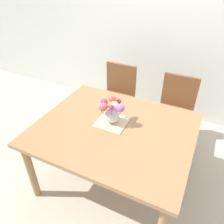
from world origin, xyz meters
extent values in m
plane|color=#B7AD99|center=(0.00, 0.00, 0.00)|extent=(12.00, 12.00, 0.00)
cube|color=silver|center=(0.00, 1.60, 1.40)|extent=(7.00, 0.10, 2.80)
cube|color=#9E7047|center=(0.00, 0.00, 0.72)|extent=(1.43, 1.19, 0.04)
cylinder|color=#9E7047|center=(-0.63, -0.51, 0.35)|extent=(0.07, 0.07, 0.70)
cylinder|color=#9E7047|center=(-0.63, 0.51, 0.35)|extent=(0.07, 0.07, 0.70)
cylinder|color=#9E7047|center=(0.63, 0.51, 0.35)|extent=(0.07, 0.07, 0.70)
cube|color=brown|center=(-0.39, 0.85, 0.46)|extent=(0.42, 0.42, 0.04)
cylinder|color=brown|center=(-0.21, 0.67, 0.22)|extent=(0.04, 0.04, 0.44)
cylinder|color=brown|center=(-0.57, 0.67, 0.22)|extent=(0.04, 0.04, 0.44)
cylinder|color=brown|center=(-0.21, 1.03, 0.22)|extent=(0.04, 0.04, 0.44)
cylinder|color=brown|center=(-0.57, 1.03, 0.22)|extent=(0.04, 0.04, 0.44)
cube|color=brown|center=(-0.39, 1.05, 0.69)|extent=(0.42, 0.04, 0.42)
cube|color=brown|center=(0.39, 0.85, 0.46)|extent=(0.42, 0.42, 0.04)
cylinder|color=brown|center=(0.57, 0.67, 0.22)|extent=(0.04, 0.04, 0.44)
cylinder|color=brown|center=(0.21, 0.67, 0.22)|extent=(0.04, 0.04, 0.44)
cylinder|color=brown|center=(0.57, 1.03, 0.22)|extent=(0.04, 0.04, 0.44)
cylinder|color=brown|center=(0.21, 1.03, 0.22)|extent=(0.04, 0.04, 0.44)
cube|color=brown|center=(0.39, 1.05, 0.69)|extent=(0.42, 0.04, 0.42)
cube|color=#CCB789|center=(-0.05, 0.06, 0.74)|extent=(0.28, 0.28, 0.01)
sphere|color=silver|center=(-0.05, 0.06, 0.81)|extent=(0.14, 0.14, 0.14)
sphere|color=#B266C6|center=(0.03, 0.06, 0.93)|extent=(0.08, 0.08, 0.08)
cylinder|color=#478438|center=(0.03, 0.06, 0.90)|extent=(0.01, 0.01, 0.06)
sphere|color=#EA9EBC|center=(-0.13, 0.03, 0.90)|extent=(0.07, 0.07, 0.07)
cylinder|color=#478438|center=(-0.13, 0.03, 0.88)|extent=(0.01, 0.01, 0.03)
sphere|color=#D12D66|center=(-0.03, 0.00, 0.95)|extent=(0.05, 0.05, 0.05)
cylinder|color=#478438|center=(-0.03, 0.00, 0.91)|extent=(0.01, 0.01, 0.09)
sphere|color=#D12D66|center=(-0.03, 0.15, 0.93)|extent=(0.05, 0.05, 0.05)
cylinder|color=#478438|center=(-0.03, 0.15, 0.90)|extent=(0.01, 0.01, 0.06)
sphere|color=#EFD14C|center=(-0.04, 0.08, 0.93)|extent=(0.08, 0.08, 0.08)
cylinder|color=#478438|center=(-0.04, 0.08, 0.90)|extent=(0.01, 0.01, 0.06)
sphere|color=#EA9EBC|center=(-0.02, 0.06, 0.92)|extent=(0.07, 0.07, 0.07)
cylinder|color=#478438|center=(-0.02, 0.06, 0.89)|extent=(0.01, 0.01, 0.06)
sphere|color=#B266C6|center=(-0.13, -0.01, 0.94)|extent=(0.06, 0.06, 0.06)
cylinder|color=#478438|center=(-0.13, -0.01, 0.90)|extent=(0.01, 0.01, 0.07)
sphere|color=#E55B4C|center=(-0.07, 0.10, 0.97)|extent=(0.07, 0.07, 0.07)
cylinder|color=#478438|center=(-0.07, 0.10, 0.92)|extent=(0.01, 0.01, 0.11)
sphere|color=#D12D66|center=(-0.12, 0.04, 0.96)|extent=(0.07, 0.07, 0.07)
cylinder|color=#478438|center=(-0.12, 0.04, 0.91)|extent=(0.01, 0.01, 0.09)
sphere|color=#EA9EBC|center=(-0.04, 0.08, 0.93)|extent=(0.05, 0.05, 0.05)
cylinder|color=#478438|center=(-0.04, 0.08, 0.90)|extent=(0.01, 0.01, 0.06)
sphere|color=#E55B4C|center=(-0.09, -0.02, 0.95)|extent=(0.07, 0.07, 0.07)
cylinder|color=#478438|center=(-0.09, -0.02, 0.91)|extent=(0.01, 0.01, 0.09)
ellipsoid|color=#478438|center=(-0.11, 0.06, 0.90)|extent=(0.07, 0.03, 0.03)
ellipsoid|color=#478438|center=(-0.06, 0.13, 0.88)|extent=(0.04, 0.07, 0.01)
camera|label=1|loc=(0.67, -1.42, 2.00)|focal=35.01mm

